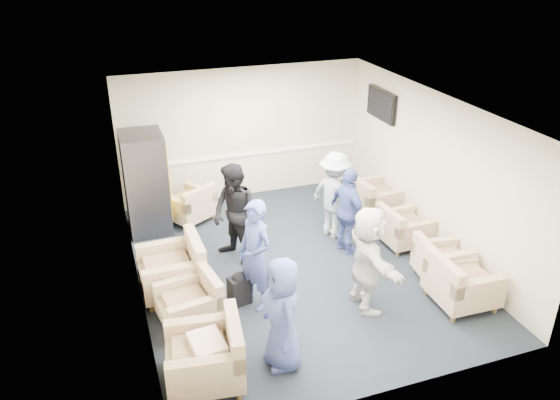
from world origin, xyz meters
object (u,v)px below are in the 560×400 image
object	(u,v)px
armchair_right_near	(459,284)
armchair_right_midnear	(440,263)
armchair_left_far	(176,270)
armchair_right_far	(371,200)
person_back_right	(335,195)
person_mid_right	(348,212)
person_front_right	(368,259)
person_mid_left	(255,255)
vending_machine	(146,183)
person_back_left	(235,215)
armchair_corner	(190,206)
armchair_left_near	(209,357)
armchair_left_mid	(193,304)
armchair_right_midfar	(402,229)
person_front_left	(282,314)

from	to	relation	value
armchair_right_near	armchair_right_midnear	bearing A→B (deg)	-8.05
armchair_left_far	armchair_right_far	distance (m)	4.19
person_back_right	person_mid_right	size ratio (longest dim) A/B	1.04
person_front_right	person_mid_right	bearing A→B (deg)	-10.82
person_mid_left	person_back_right	xyz separation A→B (m)	(1.95, 1.55, -0.04)
vending_machine	person_back_left	bearing A→B (deg)	-52.67
person_front_right	person_back_right	bearing A→B (deg)	-7.15
armchair_right_midnear	person_back_left	distance (m)	3.36
armchair_right_far	armchair_corner	bearing A→B (deg)	66.47
armchair_left_near	person_front_right	bearing A→B (deg)	114.41
armchair_left_far	person_mid_right	world-z (taller)	person_mid_right
armchair_left_mid	armchair_corner	xyz separation A→B (m)	(0.55, 3.09, 0.00)
armchair_right_midnear	person_back_right	size ratio (longest dim) A/B	0.53
armchair_corner	person_front_right	size ratio (longest dim) A/B	0.68
person_back_right	person_mid_right	xyz separation A→B (m)	(-0.02, -0.60, -0.03)
armchair_left_near	armchair_left_mid	bearing A→B (deg)	-173.63
armchair_right_midnear	vending_machine	distance (m)	5.28
person_mid_left	person_back_left	world-z (taller)	person_back_left
person_back_right	vending_machine	bearing A→B (deg)	43.10
armchair_right_midfar	person_front_right	world-z (taller)	person_front_right
armchair_right_midnear	person_back_right	distance (m)	2.18
person_front_right	armchair_right_midfar	bearing A→B (deg)	-40.90
person_front_right	person_front_left	bearing A→B (deg)	120.35
person_front_right	person_back_left	bearing A→B (deg)	42.77
armchair_right_far	person_back_left	distance (m)	3.02
armchair_left_far	vending_machine	bearing A→B (deg)	-177.70
person_mid_right	armchair_right_far	bearing A→B (deg)	-54.60
armchair_left_far	armchair_right_far	bearing A→B (deg)	106.47
armchair_left_near	person_back_right	size ratio (longest dim) A/B	0.63
armchair_right_near	person_mid_left	world-z (taller)	person_mid_left
armchair_left_near	armchair_corner	size ratio (longest dim) A/B	0.93
person_back_left	person_back_right	xyz separation A→B (m)	(1.91, 0.25, -0.05)
armchair_left_far	armchair_right_midfar	size ratio (longest dim) A/B	1.18
armchair_right_midnear	armchair_right_midfar	size ratio (longest dim) A/B	1.06
armchair_left_mid	armchair_left_far	size ratio (longest dim) A/B	0.95
vending_machine	person_mid_right	bearing A→B (deg)	-32.33
armchair_right_near	armchair_left_near	bearing A→B (deg)	96.56
armchair_right_near	person_front_right	distance (m)	1.46
armchair_left_mid	armchair_corner	size ratio (longest dim) A/B	0.82
armchair_right_far	person_mid_right	world-z (taller)	person_mid_right
armchair_corner	person_front_left	world-z (taller)	person_front_left
armchair_left_near	armchair_right_near	world-z (taller)	armchair_left_near
armchair_left_near	person_back_right	bearing A→B (deg)	141.96
person_back_left	person_front_right	distance (m)	2.37
armchair_left_mid	armchair_right_far	size ratio (longest dim) A/B	0.91
armchair_left_far	person_front_right	xyz separation A→B (m)	(2.56, -1.29, 0.44)
vending_machine	person_mid_left	distance (m)	3.15
person_back_right	person_front_right	distance (m)	2.16
vending_machine	person_front_right	xyz separation A→B (m)	(2.69, -3.48, -0.13)
armchair_right_near	person_mid_left	xyz separation A→B (m)	(-2.82, 0.98, 0.50)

